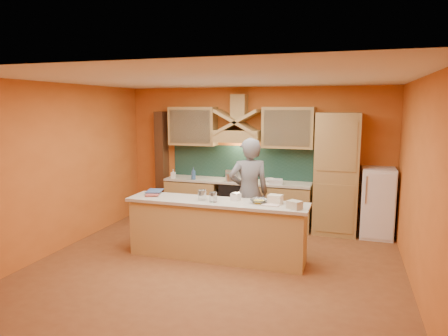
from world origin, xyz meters
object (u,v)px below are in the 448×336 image
(stove, at_px, (237,203))
(kitchen_scale, at_px, (236,197))
(mixing_bowl, at_px, (259,201))
(person, at_px, (249,193))
(fridge, at_px, (377,203))

(stove, bearing_deg, kitchen_scale, -74.74)
(mixing_bowl, bearing_deg, person, 116.35)
(fridge, bearing_deg, stove, 180.00)
(stove, xyz_separation_m, mixing_bowl, (0.88, -1.85, 0.53))
(kitchen_scale, distance_m, mixing_bowl, 0.40)
(stove, bearing_deg, fridge, 0.00)
(kitchen_scale, relative_size, mixing_bowl, 0.49)
(mixing_bowl, bearing_deg, kitchen_scale, 170.53)
(fridge, bearing_deg, person, -150.88)
(stove, height_order, kitchen_scale, kitchen_scale)
(stove, height_order, mixing_bowl, mixing_bowl)
(stove, xyz_separation_m, fridge, (2.70, 0.00, 0.20))
(person, bearing_deg, kitchen_scale, 61.00)
(stove, bearing_deg, person, -65.17)
(fridge, xyz_separation_m, kitchen_scale, (-2.21, -1.78, 0.35))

